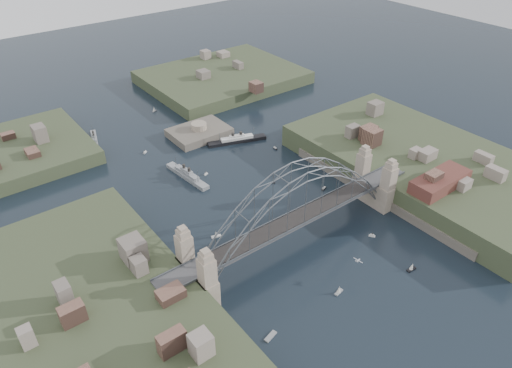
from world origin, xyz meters
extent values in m
plane|color=black|center=(0.00, 0.00, 0.00)|extent=(500.00, 500.00, 0.00)
cube|color=#454548|center=(0.00, 0.00, 8.00)|extent=(84.00, 6.00, 0.70)
cube|color=#51575D|center=(0.00, -3.00, 8.55)|extent=(84.00, 0.25, 0.50)
cube|color=#51575D|center=(0.00, 3.00, 8.55)|extent=(84.00, 0.25, 0.50)
cube|color=black|center=(0.00, 0.00, 8.55)|extent=(55.20, 5.20, 0.35)
cube|color=gray|center=(-31.50, -5.00, 8.85)|extent=(3.40, 3.40, 17.70)
cube|color=gray|center=(-31.50, 5.00, 8.85)|extent=(3.40, 3.40, 17.70)
cube|color=gray|center=(31.50, -5.00, 8.85)|extent=(3.40, 3.40, 17.70)
cube|color=gray|center=(31.50, 5.00, 8.85)|extent=(3.40, 3.40, 17.70)
cube|color=gray|center=(-31.50, 0.00, 4.00)|extent=(4.08, 13.80, 8.00)
cube|color=gray|center=(31.50, 0.00, 4.00)|extent=(4.08, 13.80, 8.00)
cube|color=#333D24|center=(-58.00, 0.00, 2.00)|extent=(50.00, 90.00, 12.00)
cube|color=#534C42|center=(-35.50, 0.00, 1.00)|extent=(6.00, 70.00, 4.00)
cube|color=#333D24|center=(58.00, 0.00, 2.00)|extent=(50.00, 90.00, 12.00)
cube|color=#534C42|center=(35.50, 0.00, 1.00)|extent=(6.00, 70.00, 4.00)
cube|color=#333D24|center=(-55.00, 95.00, 0.50)|extent=(60.00, 45.00, 9.00)
cube|color=#333D24|center=(50.00, 110.00, 0.75)|extent=(70.00, 55.00, 9.50)
cube|color=#534C42|center=(12.00, 70.00, -0.50)|extent=(22.00, 16.00, 7.00)
cylinder|color=gray|center=(12.00, 70.00, 4.20)|extent=(6.00, 6.00, 2.40)
cube|color=#592D26|center=(44.00, -14.00, 10.00)|extent=(20.00, 8.00, 4.00)
cube|color=#454548|center=(39.00, -28.00, 0.70)|extent=(4.00, 22.00, 1.40)
cube|color=gray|center=(-7.13, 46.88, 0.46)|extent=(4.83, 20.80, 1.83)
cube|color=gray|center=(-7.13, 46.88, 1.83)|extent=(3.20, 11.50, 1.38)
cube|color=gray|center=(-7.13, 46.88, 2.87)|extent=(2.03, 5.28, 0.92)
cylinder|color=black|center=(-6.98, 45.44, 3.67)|extent=(0.99, 0.99, 1.83)
cylinder|color=black|center=(-7.27, 48.32, 3.67)|extent=(0.99, 0.99, 1.83)
cylinder|color=#51575D|center=(-6.50, 40.72, 3.44)|extent=(0.18, 0.18, 4.58)
cylinder|color=#51575D|center=(-7.75, 53.04, 3.44)|extent=(0.18, 0.18, 4.58)
cube|color=gray|center=(-21.98, 91.33, 0.35)|extent=(5.94, 13.97, 1.40)
cube|color=gray|center=(-21.98, 91.33, 1.40)|extent=(3.63, 7.80, 1.05)
cube|color=gray|center=(-21.98, 91.33, 2.19)|extent=(2.04, 3.66, 0.70)
cylinder|color=black|center=(-22.27, 90.39, 2.80)|extent=(0.69, 0.69, 1.40)
cylinder|color=black|center=(-21.69, 92.26, 2.80)|extent=(0.69, 0.69, 1.40)
cylinder|color=#51575D|center=(-23.21, 87.30, 2.63)|extent=(0.14, 0.14, 3.51)
cylinder|color=#51575D|center=(-20.75, 95.35, 2.63)|extent=(0.14, 0.14, 3.51)
cube|color=black|center=(20.72, 56.97, 0.41)|extent=(22.43, 10.15, 1.65)
cube|color=silver|center=(20.72, 56.97, 1.65)|extent=(12.54, 6.17, 1.23)
cube|color=silver|center=(20.72, 56.97, 2.57)|extent=(5.90, 3.41, 0.82)
cylinder|color=black|center=(19.21, 57.48, 3.29)|extent=(1.11, 1.11, 1.65)
cylinder|color=black|center=(22.22, 56.47, 3.29)|extent=(1.11, 1.11, 1.65)
cylinder|color=#51575D|center=(14.28, 59.14, 3.09)|extent=(0.16, 0.16, 4.12)
cylinder|color=#51575D|center=(27.15, 54.81, 3.09)|extent=(0.16, 0.16, 4.12)
cube|color=silver|center=(3.40, -19.51, 5.68)|extent=(1.39, 0.42, 0.24)
cube|color=silver|center=(3.40, -19.51, 5.72)|extent=(0.58, 2.74, 0.05)
cube|color=silver|center=(2.73, -19.60, 5.81)|extent=(0.24, 0.87, 0.30)
cube|color=silver|center=(-16.28, 15.33, 0.15)|extent=(2.94, 1.70, 0.45)
cylinder|color=#51575D|center=(-16.28, 15.33, 1.20)|extent=(0.08, 0.08, 2.20)
cone|color=silver|center=(-16.28, 15.33, 1.20)|extent=(1.48, 1.32, 1.92)
cube|color=silver|center=(13.74, 26.75, 0.15)|extent=(1.54, 1.38, 0.45)
cube|color=silver|center=(-3.95, -20.71, 0.15)|extent=(2.76, 1.34, 0.45)
cylinder|color=#51575D|center=(-3.95, -20.71, 1.20)|extent=(0.08, 0.08, 2.20)
cone|color=silver|center=(-3.95, -20.71, 1.20)|extent=(1.40, 1.21, 1.92)
cube|color=silver|center=(28.84, 44.02, 0.15)|extent=(0.65, 1.92, 0.45)
cube|color=silver|center=(28.84, 44.02, 0.55)|extent=(0.54, 1.15, 0.40)
cylinder|color=black|center=(28.84, 44.02, 1.00)|extent=(0.16, 0.16, 0.70)
cube|color=silver|center=(-30.99, 52.53, 0.15)|extent=(1.24, 3.65, 0.45)
cube|color=silver|center=(-1.05, 44.71, 0.15)|extent=(1.56, 0.83, 0.45)
cube|color=silver|center=(-1.05, 44.71, 0.55)|extent=(0.97, 0.62, 0.40)
cylinder|color=black|center=(-1.05, 44.71, 1.00)|extent=(0.16, 0.16, 0.70)
cube|color=silver|center=(16.84, -26.56, 0.15)|extent=(2.89, 1.13, 0.45)
cylinder|color=#51575D|center=(16.84, -26.56, 1.20)|extent=(0.08, 0.08, 2.20)
cone|color=silver|center=(16.84, -26.56, 1.20)|extent=(1.31, 1.08, 1.92)
cube|color=silver|center=(-10.98, 70.66, 0.15)|extent=(2.02, 1.63, 0.45)
cube|color=silver|center=(-10.98, 70.66, 0.55)|extent=(1.30, 1.11, 0.40)
cylinder|color=black|center=(-10.98, 70.66, 1.00)|extent=(0.16, 0.16, 0.70)
cube|color=silver|center=(24.68, 13.96, 0.15)|extent=(2.41, 1.48, 0.45)
cube|color=silver|center=(24.68, 13.96, 0.55)|extent=(1.51, 1.07, 0.40)
cylinder|color=black|center=(24.68, 13.96, 1.00)|extent=(0.16, 0.16, 0.70)
cube|color=silver|center=(-25.55, -20.74, 0.15)|extent=(3.66, 2.01, 0.45)
cube|color=silver|center=(8.20, 100.60, 0.15)|extent=(2.27, 1.36, 0.45)
cylinder|color=#51575D|center=(8.20, 100.60, 1.20)|extent=(0.08, 0.08, 2.20)
cone|color=silver|center=(8.20, 100.60, 1.20)|extent=(1.50, 1.34, 1.92)
cube|color=silver|center=(-42.33, 26.68, 0.15)|extent=(2.58, 2.67, 0.45)
cube|color=silver|center=(18.98, -11.41, 0.15)|extent=(1.56, 1.84, 0.45)
cube|color=silver|center=(18.98, -11.41, 0.55)|extent=(1.06, 1.19, 0.40)
cylinder|color=black|center=(18.98, -11.41, 1.00)|extent=(0.16, 0.16, 0.70)
camera|label=1|loc=(-69.41, -72.75, 86.99)|focal=33.03mm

